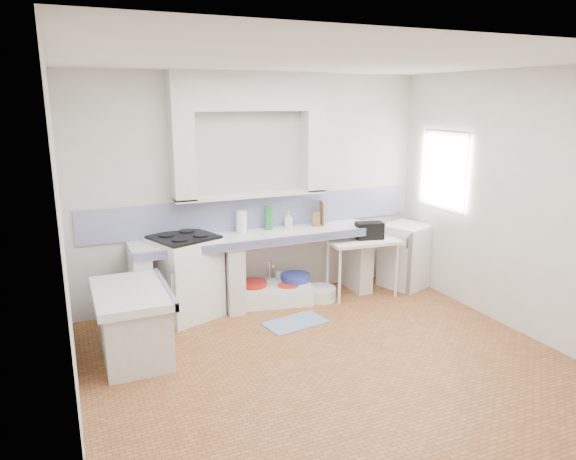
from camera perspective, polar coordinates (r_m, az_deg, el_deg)
name	(u,v)px	position (r m, az deg, el deg)	size (l,w,h in m)	color
floor	(329,363)	(5.29, 4.46, -14.09)	(4.50, 4.50, 0.00)	#9C5F35
ceiling	(335,61)	(4.68, 5.14, 17.76)	(4.50, 4.50, 0.00)	silver
wall_back	(256,189)	(6.59, -3.48, 4.45)	(4.50, 4.50, 0.00)	silver
wall_front	(498,295)	(3.25, 21.76, -6.56)	(4.50, 4.50, 0.00)	silver
wall_left	(64,250)	(4.25, -23.05, -1.97)	(4.50, 4.50, 0.00)	silver
wall_right	(517,203)	(6.17, 23.53, 2.66)	(4.50, 4.50, 0.00)	silver
alcove_mass	(250,91)	(6.35, -4.12, 14.73)	(1.90, 0.25, 0.45)	silver
window_frame	(455,170)	(7.11, 17.64, 6.16)	(0.35, 0.86, 1.06)	#3D2213
lace_valance	(449,141)	(6.98, 16.96, 9.21)	(0.01, 0.84, 0.24)	white
counter_slab	(257,237)	(6.40, -3.33, -0.79)	(3.00, 0.60, 0.08)	white
counter_lip	(266,243)	(6.14, -2.42, -1.40)	(3.00, 0.04, 0.10)	navy
counter_pier_left	(142,288)	(6.21, -15.54, -6.09)	(0.20, 0.55, 0.82)	silver
counter_pier_mid	(231,276)	(6.42, -6.21, -4.99)	(0.20, 0.55, 0.82)	silver
counter_pier_right	(356,259)	(7.11, 7.39, -3.15)	(0.20, 0.55, 0.82)	silver
peninsula_top	(131,293)	(5.36, -16.58, -6.57)	(0.70, 1.10, 0.08)	white
peninsula_base	(134,327)	(5.49, -16.32, -10.00)	(0.60, 1.00, 0.62)	silver
peninsula_lip	(166,289)	(5.40, -13.09, -6.18)	(0.04, 1.10, 0.10)	navy
backsplash	(257,213)	(6.63, -3.40, 1.88)	(4.27, 0.03, 0.40)	navy
stove	(186,277)	(6.27, -11.00, -5.05)	(0.67, 0.64, 0.94)	white
sink	(275,294)	(6.66, -1.45, -6.95)	(0.90, 0.48, 0.22)	white
side_table	(362,267)	(6.90, 7.97, -4.01)	(0.89, 0.50, 0.04)	white
fridge	(406,255)	(7.33, 12.60, -2.70)	(0.55, 0.55, 0.86)	white
bucket_red	(254,293)	(6.59, -3.73, -6.79)	(0.33, 0.33, 0.31)	red
bucket_orange	(288,295)	(6.60, 0.00, -7.01)	(0.27, 0.27, 0.25)	red
bucket_blue	(296,286)	(6.75, 0.83, -6.12)	(0.36, 0.36, 0.33)	#293AAE
basin_white	(320,294)	(6.78, 3.46, -6.87)	(0.41, 0.41, 0.16)	white
water_bottle_a	(259,289)	(6.77, -3.16, -6.39)	(0.07, 0.07, 0.27)	silver
water_bottle_b	(279,283)	(6.85, -1.02, -5.79)	(0.09, 0.09, 0.34)	silver
black_bag	(369,231)	(6.83, 8.77, -0.06)	(0.34, 0.19, 0.21)	black
green_bottle_a	(267,218)	(6.55, -2.28, 1.29)	(0.07, 0.07, 0.30)	#216F35
green_bottle_b	(270,218)	(6.57, -1.97, 1.25)	(0.06, 0.06, 0.28)	#216F35
knife_block	(316,219)	(6.76, 3.03, 1.18)	(0.09, 0.07, 0.19)	brown
cutting_board	(322,213)	(6.86, 3.68, 1.84)	(0.02, 0.22, 0.30)	brown
paper_towel	(241,222)	(6.44, -5.05, 0.90)	(0.14, 0.14, 0.27)	white
soap_bottle	(288,220)	(6.67, 0.04, 1.12)	(0.09, 0.10, 0.21)	white
rug	(295,322)	(6.12, 0.79, -9.95)	(0.70, 0.40, 0.01)	#2D5790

